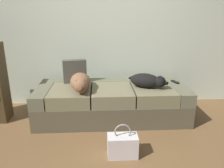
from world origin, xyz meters
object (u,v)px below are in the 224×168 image
at_px(dog_dark, 148,81).
at_px(throw_pillow, 75,71).
at_px(couch, 112,102).
at_px(dog_tan, 80,82).
at_px(handbag, 123,145).
at_px(tv_remote, 175,82).

height_order(dog_dark, throw_pillow, throw_pillow).
bearing_deg(throw_pillow, couch, -23.37).
bearing_deg(dog_dark, couch, 170.95).
distance_m(couch, dog_tan, 0.57).
relative_size(throw_pillow, handbag, 0.90).
bearing_deg(dog_dark, throw_pillow, 163.20).
height_order(dog_dark, handbag, dog_dark).
bearing_deg(couch, throw_pillow, 156.63).
distance_m(couch, tv_remote, 0.99).
distance_m(dog_tan, handbag, 1.06).
xyz_separation_m(dog_tan, tv_remote, (1.38, 0.25, -0.10)).
bearing_deg(couch, handbag, -86.27).
xyz_separation_m(dog_tan, dog_dark, (0.92, 0.05, -0.01)).
xyz_separation_m(couch, dog_dark, (0.49, -0.08, 0.34)).
relative_size(dog_dark, handbag, 1.45).
relative_size(dog_dark, tv_remote, 3.64).
distance_m(dog_dark, tv_remote, 0.51).
relative_size(couch, dog_tan, 3.33).
distance_m(dog_dark, handbag, 1.07).
bearing_deg(dog_tan, couch, 16.98).
height_order(dog_tan, tv_remote, dog_tan).
xyz_separation_m(dog_dark, throw_pillow, (-1.03, 0.31, 0.07)).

